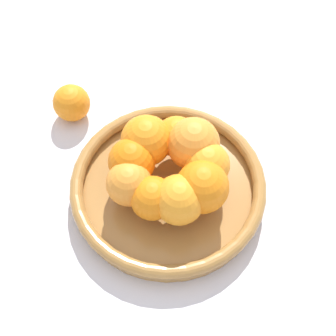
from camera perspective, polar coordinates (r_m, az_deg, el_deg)
name	(u,v)px	position (r m, az deg, el deg)	size (l,w,h in m)	color
ground_plane	(168,193)	(0.76, 0.00, -3.07)	(4.00, 4.00, 0.00)	silver
fruit_bowl	(168,187)	(0.74, 0.00, -2.30)	(0.31, 0.31, 0.04)	#A57238
orange_pile	(171,166)	(0.69, 0.33, 0.26)	(0.19, 0.18, 0.08)	orange
stray_orange	(72,103)	(0.84, -11.68, 7.78)	(0.06, 0.06, 0.06)	orange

